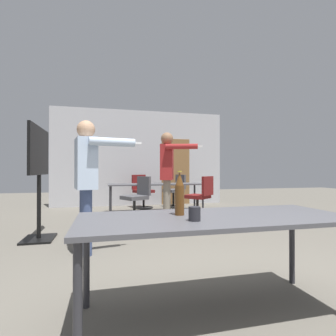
{
  "coord_description": "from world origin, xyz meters",
  "views": [
    {
      "loc": [
        -1.09,
        -1.5,
        1.06
      ],
      "look_at": [
        -0.08,
        2.64,
        1.1
      ],
      "focal_mm": 28.0,
      "sensor_mm": 36.0,
      "label": 1
    }
  ],
  "objects_px": {
    "person_left_plaid": "(168,168)",
    "person_right_polo": "(87,173)",
    "office_chair_near_pushed": "(176,192)",
    "office_chair_mid_tucked": "(137,199)",
    "beer_bottle": "(180,194)",
    "tv_screen": "(39,168)",
    "office_chair_side_rolled": "(200,198)",
    "drink_cup": "(195,214)",
    "office_chair_far_left": "(142,192)"
  },
  "relations": [
    {
      "from": "office_chair_far_left",
      "to": "drink_cup",
      "type": "distance_m",
      "value": 5.75
    },
    {
      "from": "office_chair_near_pushed",
      "to": "office_chair_side_rolled",
      "type": "height_order",
      "value": "office_chair_near_pushed"
    },
    {
      "from": "office_chair_mid_tucked",
      "to": "beer_bottle",
      "type": "distance_m",
      "value": 3.93
    },
    {
      "from": "person_left_plaid",
      "to": "drink_cup",
      "type": "xyz_separation_m",
      "value": [
        -0.63,
        -3.35,
        -0.33
      ]
    },
    {
      "from": "office_chair_near_pushed",
      "to": "office_chair_mid_tucked",
      "type": "height_order",
      "value": "office_chair_near_pushed"
    },
    {
      "from": "tv_screen",
      "to": "office_chair_side_rolled",
      "type": "bearing_deg",
      "value": -69.01
    },
    {
      "from": "person_right_polo",
      "to": "office_chair_far_left",
      "type": "height_order",
      "value": "person_right_polo"
    },
    {
      "from": "office_chair_side_rolled",
      "to": "tv_screen",
      "type": "bearing_deg",
      "value": 161.36
    },
    {
      "from": "office_chair_mid_tucked",
      "to": "office_chair_far_left",
      "type": "relative_size",
      "value": 0.99
    },
    {
      "from": "person_right_polo",
      "to": "drink_cup",
      "type": "relative_size",
      "value": 18.22
    },
    {
      "from": "office_chair_side_rolled",
      "to": "beer_bottle",
      "type": "bearing_deg",
      "value": -152.64
    },
    {
      "from": "person_left_plaid",
      "to": "beer_bottle",
      "type": "relative_size",
      "value": 5.48
    },
    {
      "from": "office_chair_mid_tucked",
      "to": "beer_bottle",
      "type": "relative_size",
      "value": 2.8
    },
    {
      "from": "office_chair_near_pushed",
      "to": "office_chair_far_left",
      "type": "height_order",
      "value": "office_chair_far_left"
    },
    {
      "from": "tv_screen",
      "to": "person_left_plaid",
      "type": "relative_size",
      "value": 0.95
    },
    {
      "from": "office_chair_side_rolled",
      "to": "office_chair_far_left",
      "type": "distance_m",
      "value": 2.11
    },
    {
      "from": "office_chair_side_rolled",
      "to": "beer_bottle",
      "type": "xyz_separation_m",
      "value": [
        -1.55,
        -3.65,
        0.45
      ]
    },
    {
      "from": "beer_bottle",
      "to": "drink_cup",
      "type": "relative_size",
      "value": 3.53
    },
    {
      "from": "office_chair_mid_tucked",
      "to": "beer_bottle",
      "type": "height_order",
      "value": "beer_bottle"
    },
    {
      "from": "person_left_plaid",
      "to": "person_right_polo",
      "type": "relative_size",
      "value": 1.06
    },
    {
      "from": "person_right_polo",
      "to": "beer_bottle",
      "type": "relative_size",
      "value": 5.15
    },
    {
      "from": "office_chair_mid_tucked",
      "to": "office_chair_side_rolled",
      "type": "height_order",
      "value": "office_chair_side_rolled"
    },
    {
      "from": "beer_bottle",
      "to": "drink_cup",
      "type": "distance_m",
      "value": 0.26
    },
    {
      "from": "person_right_polo",
      "to": "tv_screen",
      "type": "bearing_deg",
      "value": -149.21
    },
    {
      "from": "office_chair_near_pushed",
      "to": "office_chair_side_rolled",
      "type": "distance_m",
      "value": 1.84
    },
    {
      "from": "person_right_polo",
      "to": "drink_cup",
      "type": "xyz_separation_m",
      "value": [
        0.8,
        -1.86,
        -0.25
      ]
    },
    {
      "from": "person_left_plaid",
      "to": "office_chair_mid_tucked",
      "type": "bearing_deg",
      "value": -128.13
    },
    {
      "from": "person_right_polo",
      "to": "office_chair_mid_tucked",
      "type": "xyz_separation_m",
      "value": [
        0.92,
        2.27,
        -0.59
      ]
    },
    {
      "from": "person_left_plaid",
      "to": "office_chair_near_pushed",
      "type": "xyz_separation_m",
      "value": [
        0.81,
        2.38,
        -0.67
      ]
    },
    {
      "from": "office_chair_near_pushed",
      "to": "drink_cup",
      "type": "relative_size",
      "value": 9.99
    },
    {
      "from": "person_left_plaid",
      "to": "office_chair_mid_tucked",
      "type": "xyz_separation_m",
      "value": [
        -0.51,
        0.78,
        -0.67
      ]
    },
    {
      "from": "office_chair_far_left",
      "to": "beer_bottle",
      "type": "distance_m",
      "value": 5.53
    },
    {
      "from": "office_chair_far_left",
      "to": "office_chair_near_pushed",
      "type": "bearing_deg",
      "value": 155.93
    },
    {
      "from": "tv_screen",
      "to": "office_chair_side_rolled",
      "type": "distance_m",
      "value": 3.35
    },
    {
      "from": "office_chair_mid_tucked",
      "to": "office_chair_side_rolled",
      "type": "distance_m",
      "value": 1.41
    },
    {
      "from": "person_right_polo",
      "to": "beer_bottle",
      "type": "bearing_deg",
      "value": 14.35
    },
    {
      "from": "office_chair_near_pushed",
      "to": "office_chair_far_left",
      "type": "relative_size",
      "value": 1.0
    },
    {
      "from": "tv_screen",
      "to": "office_chair_side_rolled",
      "type": "xyz_separation_m",
      "value": [
        3.07,
        1.18,
        -0.66
      ]
    },
    {
      "from": "beer_bottle",
      "to": "office_chair_near_pushed",
      "type": "bearing_deg",
      "value": 74.94
    },
    {
      "from": "office_chair_side_rolled",
      "to": "office_chair_far_left",
      "type": "relative_size",
      "value": 0.99
    },
    {
      "from": "tv_screen",
      "to": "office_chair_side_rolled",
      "type": "height_order",
      "value": "tv_screen"
    },
    {
      "from": "office_chair_mid_tucked",
      "to": "person_left_plaid",
      "type": "bearing_deg",
      "value": -176.03
    },
    {
      "from": "office_chair_side_rolled",
      "to": "beer_bottle",
      "type": "relative_size",
      "value": 2.82
    },
    {
      "from": "person_left_plaid",
      "to": "drink_cup",
      "type": "relative_size",
      "value": 19.35
    },
    {
      "from": "drink_cup",
      "to": "person_right_polo",
      "type": "bearing_deg",
      "value": 113.18
    },
    {
      "from": "person_right_polo",
      "to": "beer_bottle",
      "type": "height_order",
      "value": "person_right_polo"
    },
    {
      "from": "office_chair_mid_tucked",
      "to": "drink_cup",
      "type": "relative_size",
      "value": 9.9
    },
    {
      "from": "office_chair_near_pushed",
      "to": "drink_cup",
      "type": "distance_m",
      "value": 5.92
    },
    {
      "from": "tv_screen",
      "to": "office_chair_far_left",
      "type": "height_order",
      "value": "tv_screen"
    },
    {
      "from": "person_right_polo",
      "to": "office_chair_near_pushed",
      "type": "bearing_deg",
      "value": 139.13
    }
  ]
}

